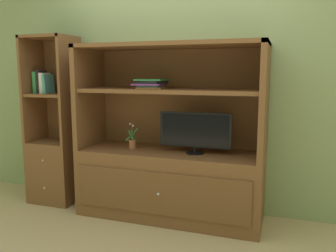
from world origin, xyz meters
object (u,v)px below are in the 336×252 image
object	(u,v)px
potted_plant	(132,143)
upright_book_row	(43,83)
magazine_stack	(151,84)
media_console	(170,165)
tv_monitor	(195,131)
bookshelf_tall	(55,149)

from	to	relation	value
potted_plant	upright_book_row	world-z (taller)	upright_book_row
potted_plant	magazine_stack	world-z (taller)	magazine_stack
media_console	potted_plant	size ratio (longest dim) A/B	6.90
tv_monitor	bookshelf_tall	xyz separation A→B (m)	(-1.58, 0.03, -0.28)
magazine_stack	potted_plant	bearing A→B (deg)	-179.43
upright_book_row	magazine_stack	bearing A→B (deg)	-0.25
bookshelf_tall	magazine_stack	bearing A→B (deg)	-0.75
magazine_stack	upright_book_row	bearing A→B (deg)	179.75
magazine_stack	upright_book_row	distance (m)	1.24
tv_monitor	upright_book_row	bearing A→B (deg)	179.20
magazine_stack	bookshelf_tall	world-z (taller)	bookshelf_tall
tv_monitor	upright_book_row	size ratio (longest dim) A/B	2.78
media_console	bookshelf_tall	distance (m)	1.32
upright_book_row	potted_plant	bearing A→B (deg)	-0.41
tv_monitor	potted_plant	distance (m)	0.66
bookshelf_tall	potted_plant	bearing A→B (deg)	-1.05
tv_monitor	magazine_stack	size ratio (longest dim) A/B	2.05
potted_plant	tv_monitor	bearing A→B (deg)	-1.43
potted_plant	upright_book_row	bearing A→B (deg)	179.59
media_console	tv_monitor	xyz separation A→B (m)	(0.26, -0.03, 0.35)
potted_plant	upright_book_row	size ratio (longest dim) A/B	1.06
media_console	upright_book_row	bearing A→B (deg)	-179.71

